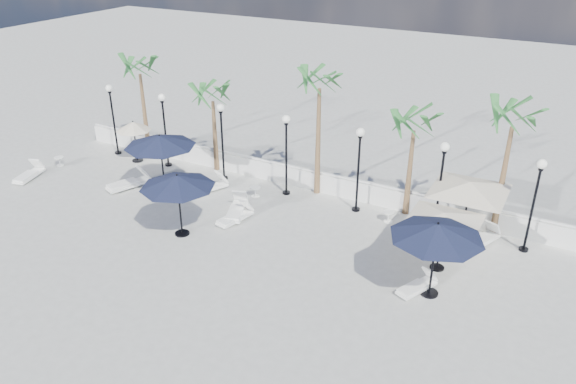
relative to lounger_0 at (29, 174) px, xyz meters
The scene contains 30 objects.
ground 12.16m from the lounger_0, ahead, with size 100.00×100.00×0.00m, color #999994.
balustrade 13.23m from the lounger_0, 24.84° to the left, with size 26.00×0.30×1.01m.
lamppost_0 5.30m from the lounger_0, 71.72° to the left, with size 0.36×0.36×3.84m.
lamppost_1 7.14m from the lounger_0, 42.32° to the left, with size 0.36×0.36×3.84m.
lamppost_2 9.91m from the lounger_0, 28.18° to the left, with size 0.36×0.36×3.84m.
lamppost_3 13.04m from the lounger_0, 20.79° to the left, with size 0.36×0.36×3.84m.
lamppost_4 16.32m from the lounger_0, 16.38° to the left, with size 0.36×0.36×3.84m.
lamppost_5 19.67m from the lounger_0, 13.49° to the left, with size 0.36×0.36×3.84m.
lamppost_6 23.07m from the lounger_0, 11.45° to the left, with size 0.36×0.36×3.84m.
palm_0 7.50m from the lounger_0, 60.71° to the left, with size 2.60×2.60×5.50m.
palm_1 9.87m from the lounger_0, 35.52° to the left, with size 2.60×2.60×4.70m.
palm_2 15.06m from the lounger_0, 22.08° to the left, with size 2.60×2.60×6.10m.
palm_3 18.68m from the lounger_0, 17.02° to the left, with size 2.60×2.60×4.90m.
palm_4 22.33m from the lounger_0, 14.18° to the left, with size 2.60×2.60×5.70m.
lounger_0 is the anchor object (origin of this frame).
lounger_1 9.15m from the lounger_0, 19.42° to the left, with size 1.38×2.05×0.74m.
lounger_2 5.30m from the lounger_0, 17.07° to the left, with size 1.39×2.21×0.79m.
lounger_3 11.23m from the lounger_0, ahead, with size 1.33×2.12×0.76m.
lounger_4 11.42m from the lounger_0, ahead, with size 0.92×1.88×0.67m.
lounger_5 19.62m from the lounger_0, ahead, with size 1.15×1.69×0.61m.
lounger_6 21.38m from the lounger_0, 11.54° to the left, with size 1.24×1.93×0.69m.
side_table_0 1.88m from the lounger_0, 89.82° to the left, with size 0.48×0.48×0.46m.
side_table_1 11.47m from the lounger_0, 18.38° to the left, with size 0.49×0.49×0.48m.
side_table_2 17.62m from the lounger_0, 13.98° to the left, with size 0.49×0.49×0.48m.
parasol_navy_left 7.52m from the lounger_0, 16.36° to the left, with size 3.27×3.27×2.89m.
parasol_navy_mid 10.29m from the lounger_0, ahead, with size 3.00×3.00×2.69m.
parasol_navy_right 20.17m from the lounger_0, ahead, with size 3.14×3.14×2.82m.
parasol_cream_sq_a 20.76m from the lounger_0, 11.91° to the left, with size 5.58×5.58×2.74m.
parasol_cream_sq_b 20.05m from the lounger_0, ahead, with size 4.98×4.98×2.50m.
parasol_cream_small 5.57m from the lounger_0, 53.35° to the left, with size 1.82×1.82×2.24m.
Camera 1 is at (11.26, -14.20, 11.64)m, focal length 35.00 mm.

